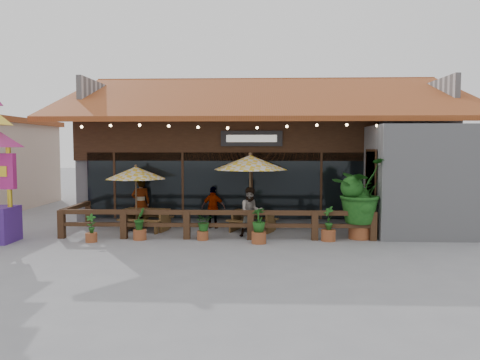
{
  "coord_description": "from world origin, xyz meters",
  "views": [
    {
      "loc": [
        -0.27,
        -14.97,
        2.88
      ],
      "look_at": [
        -0.9,
        1.5,
        1.73
      ],
      "focal_mm": 35.0,
      "sensor_mm": 36.0,
      "label": 1
    }
  ],
  "objects_px": {
    "umbrella_left": "(136,173)",
    "umbrella_right": "(250,163)",
    "picnic_table_right": "(253,218)",
    "picnic_table_left": "(146,216)",
    "tropical_plant": "(360,193)"
  },
  "relations": [
    {
      "from": "umbrella_left",
      "to": "umbrella_right",
      "type": "xyz_separation_m",
      "value": [
        3.95,
        -0.06,
        0.36
      ]
    },
    {
      "from": "picnic_table_right",
      "to": "umbrella_right",
      "type": "bearing_deg",
      "value": -154.55
    },
    {
      "from": "umbrella_right",
      "to": "picnic_table_left",
      "type": "xyz_separation_m",
      "value": [
        -3.62,
        0.09,
        -1.86
      ]
    },
    {
      "from": "umbrella_left",
      "to": "picnic_table_right",
      "type": "relative_size",
      "value": 1.34
    },
    {
      "from": "umbrella_right",
      "to": "picnic_table_left",
      "type": "height_order",
      "value": "umbrella_right"
    },
    {
      "from": "umbrella_left",
      "to": "picnic_table_right",
      "type": "bearing_deg",
      "value": -0.16
    },
    {
      "from": "umbrella_left",
      "to": "picnic_table_left",
      "type": "distance_m",
      "value": 1.53
    },
    {
      "from": "umbrella_left",
      "to": "picnic_table_right",
      "type": "distance_m",
      "value": 4.32
    },
    {
      "from": "umbrella_right",
      "to": "tropical_plant",
      "type": "distance_m",
      "value": 3.77
    },
    {
      "from": "umbrella_left",
      "to": "picnic_table_left",
      "type": "xyz_separation_m",
      "value": [
        0.33,
        0.03,
        -1.5
      ]
    },
    {
      "from": "umbrella_right",
      "to": "tropical_plant",
      "type": "height_order",
      "value": "umbrella_right"
    },
    {
      "from": "picnic_table_right",
      "to": "tropical_plant",
      "type": "bearing_deg",
      "value": -18.87
    },
    {
      "from": "tropical_plant",
      "to": "umbrella_right",
      "type": "bearing_deg",
      "value": 162.24
    },
    {
      "from": "picnic_table_left",
      "to": "tropical_plant",
      "type": "bearing_deg",
      "value": -9.62
    },
    {
      "from": "umbrella_left",
      "to": "tropical_plant",
      "type": "height_order",
      "value": "tropical_plant"
    }
  ]
}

